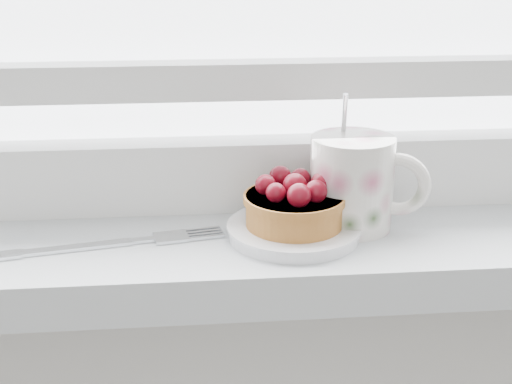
{
  "coord_description": "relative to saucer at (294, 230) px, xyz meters",
  "views": [
    {
      "loc": [
        -0.07,
        1.28,
        1.2
      ],
      "look_at": [
        -0.02,
        1.88,
        0.99
      ],
      "focal_mm": 50.0,
      "sensor_mm": 36.0,
      "label": 1
    }
  ],
  "objects": [
    {
      "name": "saucer",
      "position": [
        0.0,
        0.0,
        0.0
      ],
      "size": [
        0.12,
        0.12,
        0.01
      ],
      "primitive_type": "cylinder",
      "color": "silver",
      "rests_on": "windowsill"
    },
    {
      "name": "raspberry_tart",
      "position": [
        0.0,
        0.0,
        0.03
      ],
      "size": [
        0.09,
        0.09,
        0.05
      ],
      "color": "#955720",
      "rests_on": "saucer"
    },
    {
      "name": "floral_mug",
      "position": [
        0.06,
        0.02,
        0.04
      ],
      "size": [
        0.12,
        0.1,
        0.13
      ],
      "color": "silver",
      "rests_on": "windowsill"
    },
    {
      "name": "fork",
      "position": [
        -0.16,
        -0.0,
        -0.0
      ],
      "size": [
        0.2,
        0.06,
        0.0
      ],
      "color": "silver",
      "rests_on": "windowsill"
    }
  ]
}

